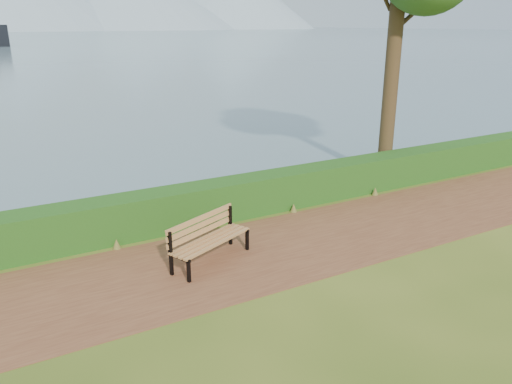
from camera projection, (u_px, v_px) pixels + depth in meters
ground at (284, 253)px, 11.15m from camera, size 140.00×140.00×0.00m
path at (277, 248)px, 11.39m from camera, size 40.00×3.40×0.01m
hedge at (232, 198)px, 13.14m from camera, size 32.00×0.85×1.00m
bench at (207, 236)px, 10.62m from camera, size 2.06×1.33×1.00m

